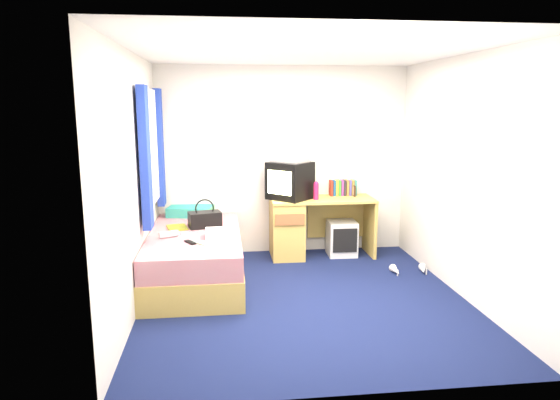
{
  "coord_description": "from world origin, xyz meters",
  "views": [
    {
      "loc": [
        -0.79,
        -4.66,
        1.92
      ],
      "look_at": [
        -0.16,
        0.7,
        0.88
      ],
      "focal_mm": 32.0,
      "sensor_mm": 36.0,
      "label": 1
    }
  ],
  "objects": [
    {
      "name": "ground",
      "position": [
        0.0,
        0.0,
        0.0
      ],
      "size": [
        3.4,
        3.4,
        0.0
      ],
      "primitive_type": "plane",
      "color": "#0C1438",
      "rests_on": "ground"
    },
    {
      "name": "window_assembly",
      "position": [
        -1.55,
        0.9,
        1.42
      ],
      "size": [
        0.11,
        1.42,
        1.4
      ],
      "color": "silver",
      "rests_on": "room_shell"
    },
    {
      "name": "pillow",
      "position": [
        -1.19,
        1.55,
        0.6
      ],
      "size": [
        0.6,
        0.45,
        0.12
      ],
      "primitive_type": "cube",
      "rotation": [
        0.0,
        0.0,
        -0.21
      ],
      "color": "#1B6CB1",
      "rests_on": "bed"
    },
    {
      "name": "bed",
      "position": [
        -1.1,
        0.7,
        0.27
      ],
      "size": [
        1.01,
        2.0,
        0.54
      ],
      "color": "tan",
      "rests_on": "ground"
    },
    {
      "name": "water_bottle",
      "position": [
        -1.36,
        0.52,
        0.58
      ],
      "size": [
        0.21,
        0.15,
        0.07
      ],
      "primitive_type": "cylinder",
      "rotation": [
        0.0,
        1.57,
        0.42
      ],
      "color": "silver",
      "rests_on": "bed"
    },
    {
      "name": "pink_water_bottle",
      "position": [
        0.37,
        1.34,
        0.85
      ],
      "size": [
        0.07,
        0.07,
        0.2
      ],
      "primitive_type": "cylinder",
      "rotation": [
        0.0,
        0.0,
        -0.13
      ],
      "color": "#C51B4F",
      "rests_on": "desk"
    },
    {
      "name": "colour_swatch_fan",
      "position": [
        -1.04,
        0.25,
        0.55
      ],
      "size": [
        0.19,
        0.2,
        0.01
      ],
      "primitive_type": "cube",
      "rotation": [
        0.0,
        0.0,
        -0.84
      ],
      "color": "yellow",
      "rests_on": "bed"
    },
    {
      "name": "desk",
      "position": [
        0.19,
        1.44,
        0.41
      ],
      "size": [
        1.3,
        0.55,
        0.75
      ],
      "color": "tan",
      "rests_on": "ground"
    },
    {
      "name": "book_row",
      "position": [
        0.77,
        1.6,
        0.85
      ],
      "size": [
        0.34,
        0.13,
        0.2
      ],
      "color": "maroon",
      "rests_on": "desk"
    },
    {
      "name": "remote_control",
      "position": [
        -1.12,
        0.27,
        0.55
      ],
      "size": [
        0.13,
        0.16,
        0.02
      ],
      "primitive_type": "cube",
      "rotation": [
        0.0,
        0.0,
        0.54
      ],
      "color": "black",
      "rests_on": "bed"
    },
    {
      "name": "picture_frame",
      "position": [
        0.9,
        1.53,
        0.82
      ],
      "size": [
        0.03,
        0.12,
        0.14
      ],
      "primitive_type": "cube",
      "rotation": [
        0.0,
        0.0,
        -0.08
      ],
      "color": "black",
      "rests_on": "desk"
    },
    {
      "name": "aerosol_can",
      "position": [
        0.37,
        1.51,
        0.84
      ],
      "size": [
        0.06,
        0.06,
        0.18
      ],
      "primitive_type": "cylinder",
      "rotation": [
        0.0,
        0.0,
        0.15
      ],
      "color": "silver",
      "rests_on": "desk"
    },
    {
      "name": "vcr",
      "position": [
        0.05,
        1.44,
        1.25
      ],
      "size": [
        0.49,
        0.48,
        0.08
      ],
      "primitive_type": "cube",
      "rotation": [
        0.0,
        0.0,
        -0.74
      ],
      "color": "silver",
      "rests_on": "crt_tv"
    },
    {
      "name": "handbag",
      "position": [
        -0.99,
        0.92,
        0.64
      ],
      "size": [
        0.4,
        0.28,
        0.33
      ],
      "rotation": [
        0.0,
        0.0,
        0.24
      ],
      "color": "black",
      "rests_on": "bed"
    },
    {
      "name": "room_shell",
      "position": [
        0.0,
        0.0,
        1.45
      ],
      "size": [
        3.4,
        3.4,
        3.4
      ],
      "color": "white",
      "rests_on": "ground"
    },
    {
      "name": "magazine",
      "position": [
        -1.31,
        0.92,
        0.55
      ],
      "size": [
        0.27,
        0.32,
        0.01
      ],
      "primitive_type": "cube",
      "rotation": [
        0.0,
        0.0,
        0.23
      ],
      "color": "#F7FD1C",
      "rests_on": "bed"
    },
    {
      "name": "white_heels",
      "position": [
        1.33,
        0.61,
        0.04
      ],
      "size": [
        0.45,
        0.24,
        0.09
      ],
      "color": "silver",
      "rests_on": "ground"
    },
    {
      "name": "crt_tv",
      "position": [
        0.05,
        1.44,
        0.98
      ],
      "size": [
        0.63,
        0.63,
        0.46
      ],
      "rotation": [
        0.0,
        0.0,
        -0.76
      ],
      "color": "black",
      "rests_on": "desk"
    },
    {
      "name": "storage_cube",
      "position": [
        0.73,
        1.42,
        0.22
      ],
      "size": [
        0.36,
        0.36,
        0.45
      ],
      "primitive_type": "cube",
      "rotation": [
        0.0,
        0.0,
        -0.02
      ],
      "color": "silver",
      "rests_on": "ground"
    },
    {
      "name": "towel",
      "position": [
        -0.84,
        0.46,
        0.58
      ],
      "size": [
        0.27,
        0.23,
        0.09
      ],
      "primitive_type": "cube",
      "rotation": [
        0.0,
        0.0,
        0.01
      ],
      "color": "white",
      "rests_on": "bed"
    }
  ]
}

